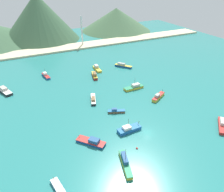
{
  "coord_description": "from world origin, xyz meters",
  "views": [
    {
      "loc": [
        -39.06,
        -50.59,
        50.71
      ],
      "look_at": [
        -0.53,
        28.13,
        0.94
      ],
      "focal_mm": 35.48,
      "sensor_mm": 36.0,
      "label": 1
    }
  ],
  "objects": [
    {
      "name": "ground",
      "position": [
        0.0,
        30.0,
        -0.25
      ],
      "size": [
        260.0,
        280.0,
        0.5
      ],
      "color": "teal"
    },
    {
      "name": "fishing_boat_1",
      "position": [
        -14.66,
        -9.79,
        0.92
      ],
      "size": [
        4.77,
        11.11,
        6.16
      ],
      "color": "gold",
      "rests_on": "ground"
    },
    {
      "name": "fishing_boat_2",
      "position": [
        -5.62,
        3.84,
        0.86
      ],
      "size": [
        9.0,
        3.45,
        5.5
      ],
      "color": "#1E5BA8",
      "rests_on": "ground"
    },
    {
      "name": "fishing_boat_3",
      "position": [
        0.9,
        52.6,
        1.07
      ],
      "size": [
        4.23,
        9.6,
        2.9
      ],
      "color": "red",
      "rests_on": "ground"
    },
    {
      "name": "fishing_boat_4",
      "position": [
        18.12,
        18.46,
        0.88
      ],
      "size": [
        9.31,
        6.37,
        2.78
      ],
      "color": "gold",
      "rests_on": "ground"
    },
    {
      "name": "fishing_boat_5",
      "position": [
        -44.24,
        55.37,
        0.89
      ],
      "size": [
        6.56,
        10.73,
        2.49
      ],
      "color": "#232328",
      "rests_on": "ground"
    },
    {
      "name": "fishing_boat_6",
      "position": [
        -20.19,
        3.54,
        0.76
      ],
      "size": [
        8.94,
        9.62,
        2.19
      ],
      "color": "#14478C",
      "rests_on": "ground"
    },
    {
      "name": "fishing_boat_7",
      "position": [
        6.03,
        61.66,
        0.89
      ],
      "size": [
        3.0,
        9.62,
        2.61
      ],
      "color": "gold",
      "rests_on": "ground"
    },
    {
      "name": "fishing_boat_8",
      "position": [
        -9.17,
        29.49,
        0.73
      ],
      "size": [
        5.03,
        9.64,
        1.94
      ],
      "color": "#232328",
      "rests_on": "ground"
    },
    {
      "name": "fishing_boat_9",
      "position": [
        -4.26,
        16.64,
        0.66
      ],
      "size": [
        7.22,
        4.36,
        1.91
      ],
      "color": "brown",
      "rests_on": "ground"
    },
    {
      "name": "fishing_boat_10",
      "position": [
        -23.02,
        64.5,
        0.81
      ],
      "size": [
        3.26,
        8.87,
        4.77
      ],
      "color": "#1E5BA8",
      "rests_on": "ground"
    },
    {
      "name": "fishing_boat_11",
      "position": [
        21.72,
        58.64,
        0.89
      ],
      "size": [
        8.32,
        9.79,
        2.38
      ],
      "color": "#14478C",
      "rests_on": "ground"
    },
    {
      "name": "fishing_boat_12",
      "position": [
        13.19,
        31.42,
        0.87
      ],
      "size": [
        10.18,
        3.34,
        5.74
      ],
      "color": "gold",
      "rests_on": "ground"
    },
    {
      "name": "fishing_boat_13",
      "position": [
        27.09,
        -9.46,
        0.85
      ],
      "size": [
        9.8,
        9.55,
        6.57
      ],
      "color": "red",
      "rests_on": "ground"
    },
    {
      "name": "buoy_0",
      "position": [
        -7.82,
        -5.33,
        0.12
      ],
      "size": [
        0.7,
        0.7,
        0.7
      ],
      "color": "red",
      "rests_on": "ground"
    },
    {
      "name": "beach_strip",
      "position": [
        0.0,
        109.28,
        0.6
      ],
      "size": [
        247.0,
        15.18,
        1.2
      ],
      "primitive_type": "cube",
      "color": "beige",
      "rests_on": "ground"
    },
    {
      "name": "hill_central",
      "position": [
        -10.19,
        143.21,
        18.04
      ],
      "size": [
        62.96,
        62.96,
        36.08
      ],
      "color": "#3D6042",
      "rests_on": "ground"
    },
    {
      "name": "hill_east",
      "position": [
        61.02,
        144.8,
        10.26
      ],
      "size": [
        66.14,
        66.14,
        20.52
      ],
      "color": "#476B47",
      "rests_on": "ground"
    },
    {
      "name": "radio_tower",
      "position": [
        14.73,
        110.98,
        11.34
      ],
      "size": [
        2.22,
        1.78,
        22.23
      ],
      "color": "silver",
      "rests_on": "ground"
    }
  ]
}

